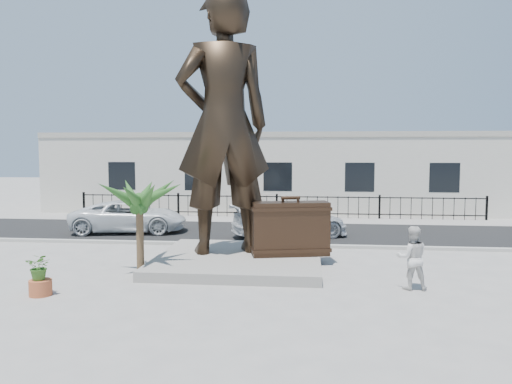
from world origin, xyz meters
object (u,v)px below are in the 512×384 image
statue (223,124)px  suitcase (290,229)px  tourist (412,258)px  car_white (129,216)px

statue → suitcase: statue is taller
tourist → car_white: tourist is taller
tourist → car_white: size_ratio=0.33×
suitcase → car_white: 9.29m
statue → car_white: statue is taller
statue → car_white: size_ratio=1.68×
tourist → suitcase: bearing=-39.5°
tourist → statue: bearing=-28.8°
statue → car_white: 8.37m
tourist → car_white: 13.46m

